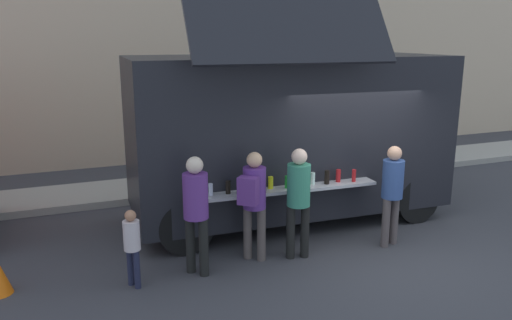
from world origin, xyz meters
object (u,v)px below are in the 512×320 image
Objects in this scene: customer_front_ordering at (299,194)px; customer_mid_with_backpack at (254,196)px; food_truck_main at (289,132)px; trash_bin at (383,154)px; child_near_queue at (132,242)px; customer_rear_waiting at (196,205)px; customer_extra_browsing at (392,187)px.

customer_mid_with_backpack is (-0.68, 0.16, 0.00)m from customer_front_ordering.
customer_mid_with_backpack is at bearing -127.67° from food_truck_main.
customer_front_ordering is 1.02× the size of customer_mid_with_backpack.
trash_bin is 8.10m from child_near_queue.
customer_rear_waiting reaches higher than customer_mid_with_backpack.
customer_rear_waiting is 3.27m from customer_extra_browsing.
customer_rear_waiting is at bearing 98.81° from customer_front_ordering.
food_truck_main is 2.12m from customer_mid_with_backpack.
food_truck_main is at bearing -0.32° from child_near_queue.
customer_mid_with_backpack reaches higher than trash_bin.
food_truck_main is 3.32× the size of customer_front_ordering.
customer_front_ordering reaches higher than trash_bin.
food_truck_main is at bearing 1.36° from customer_mid_with_backpack.
customer_front_ordering is at bearing -61.91° from customer_mid_with_backpack.
customer_mid_with_backpack is 1.02× the size of customer_extra_browsing.
food_truck_main is 2.20m from customer_extra_browsing.
customer_rear_waiting reaches higher than child_near_queue.
child_near_queue is at bearing 137.18° from customer_mid_with_backpack.
customer_rear_waiting is (-1.62, 0.03, 0.01)m from customer_front_ordering.
customer_extra_browsing is 1.51× the size of child_near_queue.
child_near_queue is at bearing -149.88° from trash_bin.
customer_mid_with_backpack is 0.95m from customer_rear_waiting.
child_near_queue reaches higher than trash_bin.
customer_mid_with_backpack reaches higher than customer_extra_browsing.
child_near_queue is (-3.17, -1.74, -1.00)m from food_truck_main.
customer_front_ordering is at bearing -107.66° from food_truck_main.
trash_bin is 0.48× the size of customer_front_ordering.
food_truck_main is 1.93m from customer_front_ordering.
customer_mid_with_backpack is at bearing 66.94° from customer_extra_browsing.
trash_bin is 7.30m from customer_rear_waiting.
customer_rear_waiting reaches higher than customer_extra_browsing.
customer_front_ordering is at bearing 69.65° from customer_extra_browsing.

